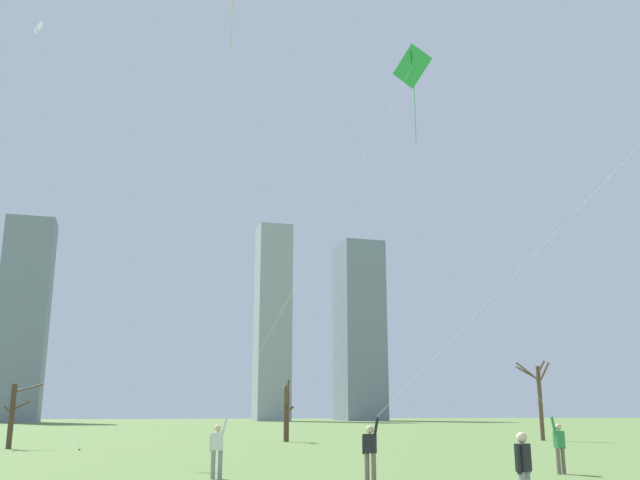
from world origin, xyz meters
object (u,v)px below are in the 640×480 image
at_px(distant_kite_low_near_trees_white, 41,51).
at_px(bare_tree_center, 539,396).
at_px(kite_flyer_foreground_left_orange, 439,376).
at_px(kite_flyer_foreground_right_green, 263,359).
at_px(bare_tree_rightmost, 287,410).
at_px(bare_tree_left_of_center, 13,414).
at_px(bystander_strolling_midfield, 524,469).
at_px(kite_flyer_far_back_yellow, 481,330).

height_order(distant_kite_low_near_trees_white, bare_tree_center, distant_kite_low_near_trees_white).
bearing_deg(distant_kite_low_near_trees_white, bare_tree_center, 0.50).
bearing_deg(kite_flyer_foreground_left_orange, kite_flyer_foreground_right_green, 137.02).
xyz_separation_m(bare_tree_rightmost, bare_tree_left_of_center, (-17.04, -5.04, -0.25)).
distance_m(bystander_strolling_midfield, bare_tree_rightmost, 35.92).
height_order(kite_flyer_foreground_left_orange, bare_tree_rightmost, kite_flyer_foreground_left_orange).
bearing_deg(kite_flyer_foreground_right_green, distant_kite_low_near_trees_white, 114.37).
relative_size(kite_flyer_foreground_left_orange, bystander_strolling_midfield, 7.99).
height_order(kite_flyer_far_back_yellow, bystander_strolling_midfield, kite_flyer_far_back_yellow).
height_order(kite_flyer_foreground_right_green, kite_flyer_foreground_left_orange, kite_flyer_foreground_right_green).
bearing_deg(bare_tree_left_of_center, bare_tree_rightmost, 16.47).
distance_m(kite_flyer_far_back_yellow, bystander_strolling_midfield, 8.95).
height_order(bystander_strolling_midfield, bare_tree_left_of_center, bare_tree_left_of_center).
bearing_deg(distant_kite_low_near_trees_white, kite_flyer_far_back_yellow, -54.74).
bearing_deg(bare_tree_rightmost, kite_flyer_far_back_yellow, -90.28).
relative_size(kite_flyer_foreground_right_green, bystander_strolling_midfield, 8.37).
distance_m(kite_flyer_foreground_right_green, kite_flyer_far_back_yellow, 7.14).
xyz_separation_m(kite_flyer_foreground_right_green, kite_flyer_far_back_yellow, (6.95, -1.32, 0.96)).
height_order(kite_flyer_far_back_yellow, bare_tree_center, kite_flyer_far_back_yellow).
xyz_separation_m(kite_flyer_far_back_yellow, kite_flyer_foreground_left_orange, (-2.77, -2.57, -1.63)).
xyz_separation_m(kite_flyer_far_back_yellow, bystander_strolling_midfield, (-3.29, -7.46, -3.70)).
distance_m(kite_flyer_far_back_yellow, bare_tree_center, 31.31).
distance_m(kite_flyer_foreground_right_green, bare_tree_center, 34.88).
relative_size(bare_tree_rightmost, bare_tree_left_of_center, 1.16).
relative_size(distant_kite_low_near_trees_white, bare_tree_left_of_center, 7.71).
height_order(bystander_strolling_midfield, bare_tree_center, bare_tree_center).
distance_m(kite_flyer_foreground_left_orange, bystander_strolling_midfield, 5.33).
xyz_separation_m(kite_flyer_foreground_right_green, bare_tree_rightmost, (7.08, 26.96, -1.49)).
xyz_separation_m(kite_flyer_foreground_right_green, bare_tree_left_of_center, (-9.96, 21.92, -1.74)).
bearing_deg(bare_tree_center, kite_flyer_foreground_right_green, -136.53).
relative_size(kite_flyer_foreground_right_green, bare_tree_left_of_center, 3.75).
xyz_separation_m(kite_flyer_foreground_right_green, kite_flyer_foreground_left_orange, (4.18, -3.89, -0.66)).
height_order(bare_tree_rightmost, bare_tree_left_of_center, bare_tree_rightmost).
bearing_deg(bare_tree_rightmost, bare_tree_left_of_center, -163.53).
distance_m(kite_flyer_foreground_left_orange, bare_tree_rightmost, 31.00).
bearing_deg(bare_tree_center, bare_tree_left_of_center, -176.63).
relative_size(kite_flyer_foreground_left_orange, bare_tree_left_of_center, 3.58).
bearing_deg(kite_flyer_far_back_yellow, bare_tree_center, 54.04).
distance_m(distant_kite_low_near_trees_white, bare_tree_center, 42.32).
distance_m(kite_flyer_foreground_right_green, bystander_strolling_midfield, 9.89).
xyz_separation_m(kite_flyer_foreground_left_orange, bare_tree_rightmost, (2.91, 30.85, -0.83)).
bearing_deg(bare_tree_left_of_center, bare_tree_center, 3.37).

